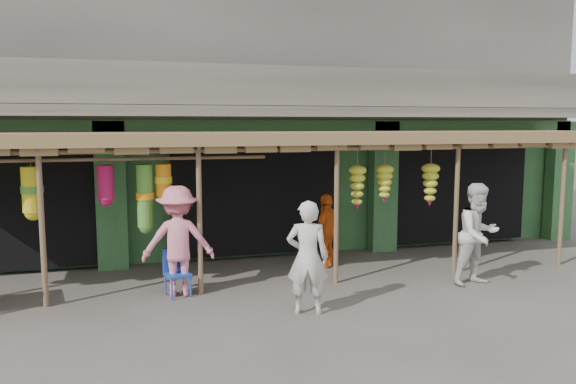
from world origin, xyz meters
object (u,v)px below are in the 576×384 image
object	(u,v)px
blue_chair	(176,270)
person_vendor	(327,231)
person_front	(307,257)
person_shopper	(178,241)
person_right	(478,234)

from	to	relation	value
blue_chair	person_vendor	xyz separation A→B (m)	(3.15, 1.11, 0.31)
blue_chair	person_front	world-z (taller)	person_front
person_vendor	person_shopper	world-z (taller)	person_shopper
person_vendor	person_shopper	distance (m)	3.30
blue_chair	person_shopper	size ratio (longest dim) A/B	0.43
blue_chair	person_front	distance (m)	2.45
person_right	person_shopper	world-z (taller)	person_shopper
person_vendor	person_front	bearing A→B (deg)	20.14
person_right	person_vendor	distance (m)	2.97
blue_chair	person_right	bearing A→B (deg)	-24.17
blue_chair	person_shopper	world-z (taller)	person_shopper
person_right	person_shopper	size ratio (longest dim) A/B	0.99
blue_chair	person_vendor	size ratio (longest dim) A/B	0.53
person_right	person_shopper	distance (m)	5.40
blue_chair	person_front	bearing A→B (deg)	-53.62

